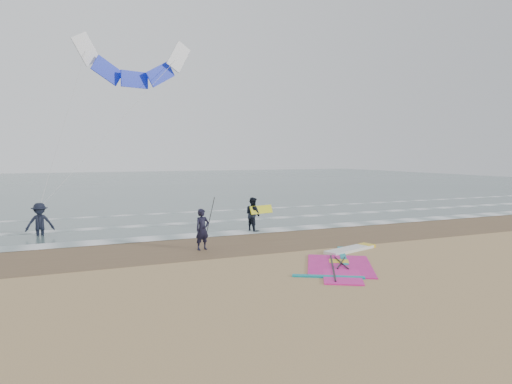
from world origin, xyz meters
name	(u,v)px	position (x,y,z in m)	size (l,w,h in m)	color
ground	(330,276)	(0.00, 0.00, 0.00)	(120.00, 120.00, 0.00)	tan
sea_water	(126,183)	(0.00, 48.00, 0.01)	(120.00, 80.00, 0.02)	#47605E
wet_sand_band	(254,241)	(0.00, 6.00, 0.00)	(120.00, 5.00, 0.01)	brown
foam_waterline	(221,226)	(0.00, 10.44, 0.03)	(120.00, 9.15, 0.02)	white
windsurf_rig	(344,261)	(1.43, 1.37, 0.03)	(5.10, 4.83, 0.12)	white
person_standing	(202,229)	(-2.52, 5.17, 0.80)	(0.59, 0.38, 1.61)	black
person_walking	(253,214)	(0.94, 8.39, 0.82)	(0.80, 0.62, 1.65)	black
person_wading	(40,216)	(-8.45, 10.91, 0.93)	(1.21, 0.69, 1.87)	black
held_pole	(210,219)	(-2.22, 5.17, 1.18)	(0.17, 0.86, 1.82)	black
carried_kiteboard	(261,210)	(1.34, 8.29, 1.04)	(1.30, 0.51, 0.39)	yellow
surf_kite	(134,67)	(-3.49, 15.30, 8.68)	(8.33, 4.73, 9.10)	white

